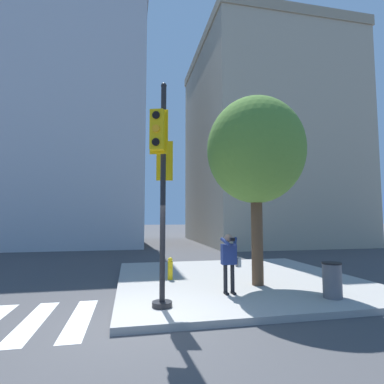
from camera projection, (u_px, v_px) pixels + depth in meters
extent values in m
plane|color=#424244|center=(136.00, 325.00, 6.16)|extent=(160.00, 160.00, 0.00)
cube|color=#9E9B96|center=(238.00, 280.00, 10.28)|extent=(8.00, 8.00, 0.16)
cube|color=silver|center=(80.00, 318.00, 6.58)|extent=(0.46, 2.81, 0.01)
cube|color=silver|center=(33.00, 321.00, 6.39)|extent=(0.46, 2.81, 0.01)
cylinder|color=black|center=(162.00, 304.00, 6.90)|extent=(0.47, 0.47, 0.12)
cylinder|color=black|center=(163.00, 191.00, 7.12)|extent=(0.13, 0.13, 5.12)
sphere|color=black|center=(164.00, 86.00, 7.34)|extent=(0.14, 0.14, 0.14)
cylinder|color=black|center=(164.00, 159.00, 7.45)|extent=(0.12, 0.40, 0.05)
cube|color=#E5B70C|center=(165.00, 162.00, 7.77)|extent=(0.34, 0.29, 0.90)
cube|color=#E5B70C|center=(165.00, 161.00, 7.64)|extent=(0.42, 0.10, 1.02)
cylinder|color=black|center=(165.00, 151.00, 7.93)|extent=(0.17, 0.06, 0.17)
cylinder|color=orange|center=(165.00, 163.00, 7.90)|extent=(0.17, 0.06, 0.17)
cylinder|color=black|center=(165.00, 174.00, 7.88)|extent=(0.17, 0.06, 0.17)
cylinder|color=black|center=(161.00, 134.00, 6.97)|extent=(0.18, 0.39, 0.05)
cube|color=#E5B70C|center=(157.00, 130.00, 6.65)|extent=(0.36, 0.33, 0.90)
cube|color=#E5B70C|center=(159.00, 132.00, 6.78)|extent=(0.40, 0.16, 1.02)
cylinder|color=black|center=(156.00, 115.00, 6.55)|extent=(0.17, 0.08, 0.17)
cylinder|color=orange|center=(156.00, 128.00, 6.52)|extent=(0.17, 0.08, 0.17)
cylinder|color=black|center=(156.00, 142.00, 6.50)|extent=(0.17, 0.08, 0.17)
cube|color=black|center=(226.00, 293.00, 8.02)|extent=(0.09, 0.24, 0.05)
cube|color=black|center=(233.00, 293.00, 8.06)|extent=(0.09, 0.24, 0.05)
cylinder|color=black|center=(225.00, 279.00, 8.11)|extent=(0.11, 0.11, 0.78)
cylinder|color=black|center=(232.00, 279.00, 8.15)|extent=(0.11, 0.11, 0.78)
cube|color=navy|center=(229.00, 254.00, 8.18)|extent=(0.40, 0.22, 0.55)
sphere|color=tan|center=(229.00, 238.00, 8.22)|extent=(0.22, 0.22, 0.22)
cube|color=black|center=(232.00, 239.00, 7.92)|extent=(0.12, 0.10, 0.09)
cylinder|color=black|center=(233.00, 240.00, 7.85)|extent=(0.06, 0.08, 0.06)
cylinder|color=navy|center=(225.00, 242.00, 8.05)|extent=(0.23, 0.35, 0.23)
cylinder|color=navy|center=(235.00, 242.00, 8.10)|extent=(0.23, 0.35, 0.23)
cube|color=#B7B2A8|center=(238.00, 262.00, 8.24)|extent=(0.10, 0.20, 0.26)
cylinder|color=brown|center=(257.00, 234.00, 9.25)|extent=(0.35, 0.35, 3.11)
ellipsoid|color=#568433|center=(256.00, 150.00, 9.47)|extent=(3.07, 3.07, 3.37)
cylinder|color=yellow|center=(170.00, 270.00, 9.92)|extent=(0.17, 0.17, 0.60)
sphere|color=yellow|center=(170.00, 260.00, 9.95)|extent=(0.15, 0.15, 0.15)
cylinder|color=yellow|center=(171.00, 269.00, 9.82)|extent=(0.08, 0.06, 0.08)
cylinder|color=#5B5B60|center=(332.00, 281.00, 7.69)|extent=(0.47, 0.47, 0.86)
cylinder|color=black|center=(332.00, 263.00, 7.73)|extent=(0.49, 0.49, 0.04)
cube|color=#BCBCC1|center=(51.00, 134.00, 24.67)|extent=(14.90, 10.31, 18.18)
cube|color=#A3A3A8|center=(56.00, 24.00, 25.46)|extent=(15.10, 10.51, 0.80)
cube|color=tan|center=(263.00, 150.00, 27.37)|extent=(11.99, 13.45, 16.76)
cube|color=gray|center=(261.00, 58.00, 28.10)|extent=(12.19, 13.65, 0.80)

